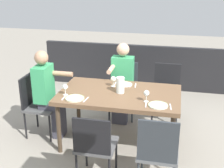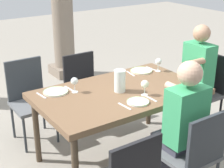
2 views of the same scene
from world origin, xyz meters
TOP-DOWN VIEW (x-y plane):
  - ground_plane at (0.00, 0.00)m, footprint 16.00×16.00m
  - dining_table at (0.00, 0.00)m, footprint 1.64×0.99m
  - chair_west_north at (-0.60, 0.92)m, footprint 0.44×0.44m
  - chair_mid_north at (0.10, 0.91)m, footprint 0.44×0.44m
  - chair_mid_south at (0.10, -0.91)m, footprint 0.44×0.44m
  - chair_head_east at (1.24, 0.00)m, footprint 0.44×0.44m
  - diner_woman_green at (1.04, -0.00)m, footprint 0.49×0.35m
  - diner_man_white at (0.10, -0.73)m, footprint 0.35×0.49m
  - plate_0 at (-0.54, 0.32)m, footprint 0.25×0.25m
  - wine_glass_0 at (-0.39, 0.22)m, footprint 0.07×0.07m
  - fork_0 at (-0.69, 0.32)m, footprint 0.03×0.17m
  - spoon_0 at (-0.39, 0.32)m, footprint 0.03×0.17m
  - plate_1 at (-0.02, -0.32)m, footprint 0.21×0.21m
  - wine_glass_1 at (0.13, -0.22)m, footprint 0.08×0.08m
  - fork_1 at (-0.17, -0.32)m, footprint 0.03×0.17m
  - spoon_1 at (0.13, -0.32)m, footprint 0.02×0.17m
  - plate_2 at (0.52, 0.33)m, footprint 0.25×0.25m
  - wine_glass_2 at (0.69, 0.23)m, footprint 0.07×0.07m
  - fork_2 at (0.37, 0.33)m, footprint 0.03×0.17m
  - spoon_2 at (0.67, 0.33)m, footprint 0.02×0.17m
  - water_pitcher at (-0.01, -0.01)m, footprint 0.11×0.11m

SIDE VIEW (x-z plane):
  - ground_plane at x=0.00m, z-range 0.00..0.00m
  - chair_mid_north at x=0.10m, z-range 0.07..0.94m
  - chair_mid_south at x=0.10m, z-range 0.07..0.97m
  - chair_head_east at x=1.24m, z-range 0.06..0.98m
  - chair_west_north at x=-0.60m, z-range 0.06..0.99m
  - diner_man_white at x=0.10m, z-range 0.04..1.32m
  - diner_woman_green at x=1.04m, z-range 0.04..1.34m
  - dining_table at x=0.00m, z-range 0.32..1.09m
  - fork_0 at x=-0.69m, z-range 0.77..0.77m
  - spoon_0 at x=-0.39m, z-range 0.77..0.77m
  - fork_1 at x=-0.17m, z-range 0.77..0.77m
  - spoon_1 at x=0.13m, z-range 0.77..0.77m
  - fork_2 at x=0.37m, z-range 0.77..0.77m
  - spoon_2 at x=0.67m, z-range 0.77..0.77m
  - plate_2 at x=0.52m, z-range 0.77..0.79m
  - plate_0 at x=-0.54m, z-range 0.77..0.79m
  - plate_1 at x=-0.02m, z-range 0.77..0.79m
  - water_pitcher at x=-0.01m, z-range 0.76..0.98m
  - wine_glass_1 at x=0.13m, z-range 0.80..0.95m
  - wine_glass_2 at x=0.69m, z-range 0.80..0.95m
  - wine_glass_0 at x=-0.39m, z-range 0.80..0.96m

